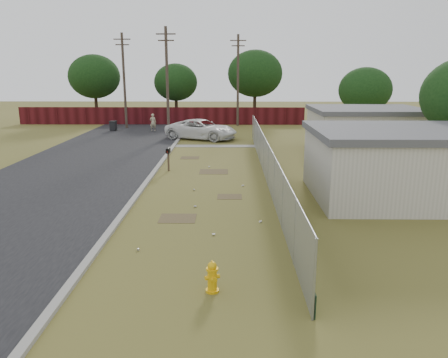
{
  "coord_description": "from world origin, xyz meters",
  "views": [
    {
      "loc": [
        1.2,
        -20.92,
        5.55
      ],
      "look_at": [
        0.96,
        -3.09,
        1.1
      ],
      "focal_mm": 35.0,
      "sensor_mm": 36.0,
      "label": 1
    }
  ],
  "objects_px": {
    "mailbox": "(168,153)",
    "pickup_truck": "(202,129)",
    "trash_bin": "(113,126)",
    "fire_hydrant": "(212,277)",
    "pedestrian": "(153,122)"
  },
  "relations": [
    {
      "from": "mailbox",
      "to": "pedestrian",
      "type": "relative_size",
      "value": 0.82
    },
    {
      "from": "pickup_truck",
      "to": "trash_bin",
      "type": "relative_size",
      "value": 6.33
    },
    {
      "from": "pedestrian",
      "to": "mailbox",
      "type": "bearing_deg",
      "value": 101.64
    },
    {
      "from": "mailbox",
      "to": "pickup_truck",
      "type": "relative_size",
      "value": 0.23
    },
    {
      "from": "trash_bin",
      "to": "pedestrian",
      "type": "bearing_deg",
      "value": -2.95
    },
    {
      "from": "pedestrian",
      "to": "pickup_truck",
      "type": "bearing_deg",
      "value": 134.36
    },
    {
      "from": "mailbox",
      "to": "pedestrian",
      "type": "distance_m",
      "value": 17.03
    },
    {
      "from": "fire_hydrant",
      "to": "pickup_truck",
      "type": "bearing_deg",
      "value": 94.23
    },
    {
      "from": "pickup_truck",
      "to": "trash_bin",
      "type": "height_order",
      "value": "pickup_truck"
    },
    {
      "from": "fire_hydrant",
      "to": "trash_bin",
      "type": "xyz_separation_m",
      "value": [
        -10.55,
        30.69,
        0.07
      ]
    },
    {
      "from": "mailbox",
      "to": "pickup_truck",
      "type": "distance_m",
      "value": 11.88
    },
    {
      "from": "mailbox",
      "to": "trash_bin",
      "type": "height_order",
      "value": "mailbox"
    },
    {
      "from": "fire_hydrant",
      "to": "mailbox",
      "type": "distance_m",
      "value": 14.22
    },
    {
      "from": "pickup_truck",
      "to": "pedestrian",
      "type": "height_order",
      "value": "pedestrian"
    },
    {
      "from": "trash_bin",
      "to": "fire_hydrant",
      "type": "bearing_deg",
      "value": -71.03
    }
  ]
}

